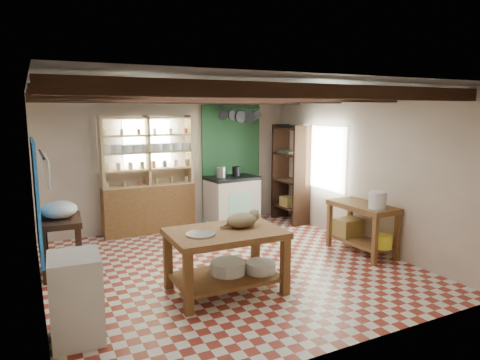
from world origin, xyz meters
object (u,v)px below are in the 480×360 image
prep_table (62,246)px  work_table (226,261)px  white_cabinet (76,297)px  cat (242,220)px  right_counter (362,229)px  stove (232,200)px

prep_table → work_table: bearing=-37.7°
work_table → white_cabinet: 1.86m
work_table → cat: 0.56m
work_table → cat: bearing=11.3°
right_counter → cat: bearing=-174.2°
right_counter → cat: 2.39m
work_table → prep_table: size_ratio=1.76×
work_table → stove: size_ratio=1.42×
work_table → prep_table: (-1.80, 1.60, 0.00)m
stove → cat: 3.16m
white_cabinet → right_counter: white_cabinet is taller
white_cabinet → right_counter: bearing=12.5°
prep_table → white_cabinet: size_ratio=0.91×
stove → right_counter: bearing=-72.4°
stove → right_counter: 2.79m
work_table → right_counter: size_ratio=1.25×
right_counter → cat: cat is taller
white_cabinet → cat: 2.16m
work_table → stove: (1.50, 2.92, 0.09)m
prep_table → white_cabinet: (-0.02, -1.97, 0.04)m
right_counter → white_cabinet: bearing=-172.4°
stove → prep_table: stove is taller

